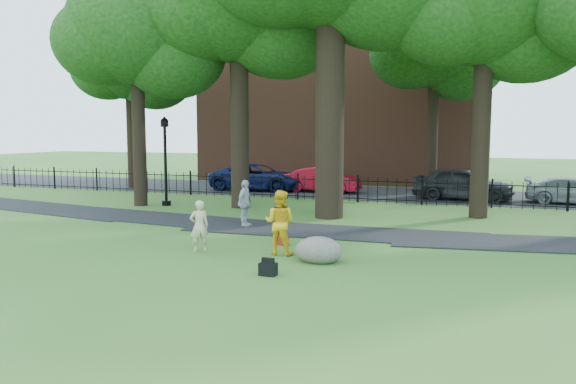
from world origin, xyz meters
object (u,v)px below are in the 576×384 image
at_px(man, 280,222).
at_px(red_sedan, 322,180).
at_px(woman, 199,226).
at_px(lamppost, 165,162).
at_px(boulder, 319,248).

relative_size(man, red_sedan, 0.43).
xyz_separation_m(woman, lamppost, (-6.17, 8.14, 1.24)).
bearing_deg(boulder, woman, 179.09).
bearing_deg(boulder, red_sedan, 106.05).
xyz_separation_m(man, lamppost, (-8.42, 7.71, 1.08)).
distance_m(woman, man, 2.30).
distance_m(woman, boulder, 3.54).
xyz_separation_m(woman, red_sedan, (-1.02, 15.73, -0.04)).
xyz_separation_m(boulder, lamppost, (-9.69, 8.19, 1.61)).
bearing_deg(lamppost, boulder, -30.27).
bearing_deg(lamppost, red_sedan, 65.83).
bearing_deg(boulder, man, 159.00).
bearing_deg(red_sedan, lamppost, 147.31).
height_order(woman, boulder, woman).
distance_m(woman, red_sedan, 15.76).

